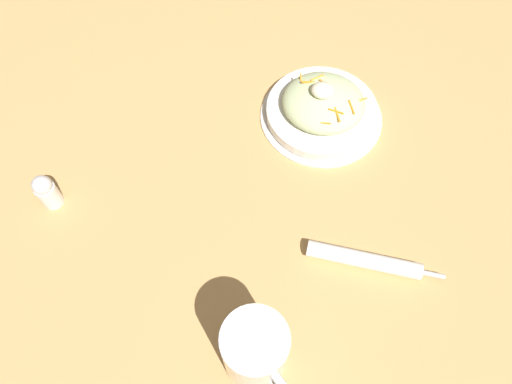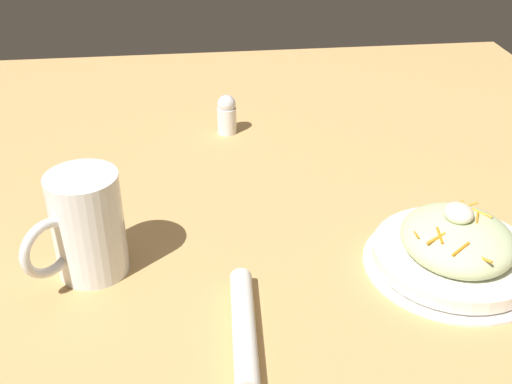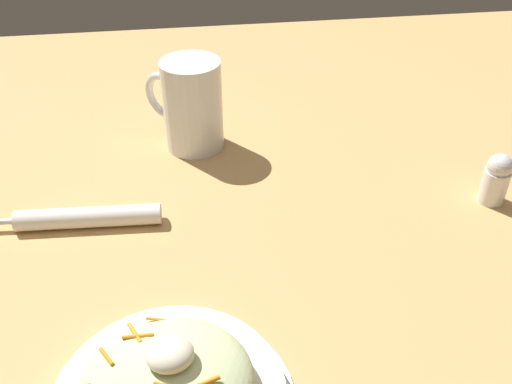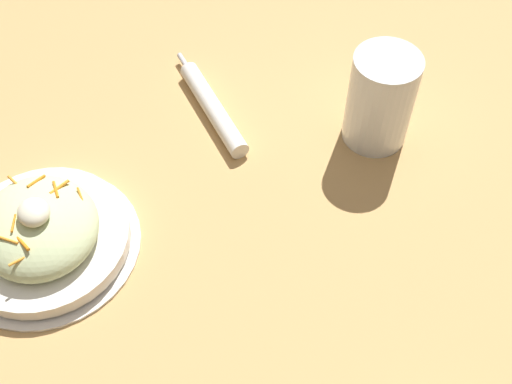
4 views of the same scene
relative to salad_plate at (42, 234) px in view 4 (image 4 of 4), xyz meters
name	(u,v)px [view 4 (image 4 of 4)]	position (x,y,z in m)	size (l,w,h in m)	color
ground_plane	(298,261)	(0.17, 0.26, -0.03)	(1.43, 1.43, 0.00)	tan
salad_plate	(42,234)	(0.00, 0.00, 0.00)	(0.23, 0.23, 0.09)	white
beer_mug	(380,102)	(0.05, 0.46, 0.03)	(0.12, 0.12, 0.14)	white
napkin_roll	(213,108)	(-0.10, 0.28, -0.02)	(0.22, 0.04, 0.03)	white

